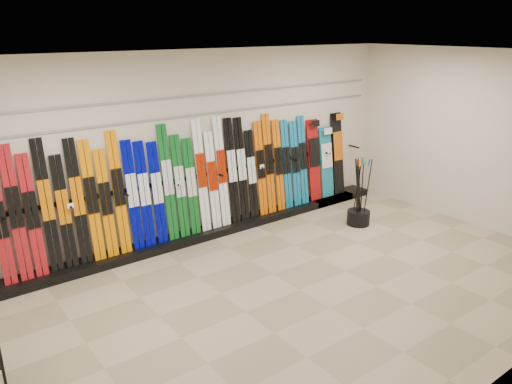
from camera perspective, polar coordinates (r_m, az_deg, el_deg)
floor at (r=6.77m, az=5.00°, el=-11.09°), size 8.00×8.00×0.00m
back_wall at (r=8.12m, az=-6.60°, el=5.32°), size 8.00×0.00×8.00m
right_wall at (r=9.28m, az=24.07°, el=5.48°), size 0.00×5.00×5.00m
ceiling at (r=5.90m, az=5.83°, el=15.16°), size 8.00×8.00×0.00m
ski_rack_base at (r=8.50m, az=-4.18°, el=-4.22°), size 8.00×0.40×0.12m
skis at (r=7.92m, az=-8.79°, el=0.82°), size 5.37×0.27×1.83m
snowboards at (r=9.83m, az=8.01°, el=3.79°), size 0.91×0.25×1.60m
pole_bin at (r=8.97m, az=11.61°, el=-2.88°), size 0.40×0.40×0.25m
ski_poles at (r=8.81m, az=11.72°, el=0.07°), size 0.23×0.26×1.18m
slatwall_rail_0 at (r=8.01m, az=-6.66°, el=8.78°), size 7.60×0.02×0.03m
slatwall_rail_1 at (r=7.96m, az=-6.74°, el=10.90°), size 7.60×0.02×0.03m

